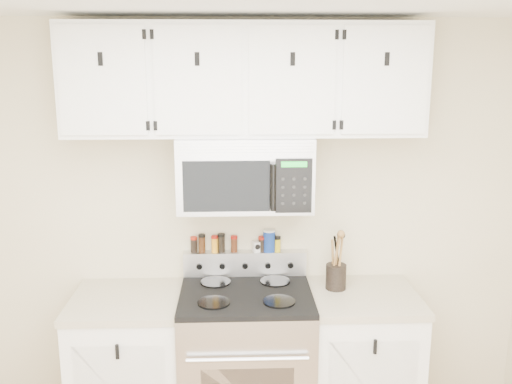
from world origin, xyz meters
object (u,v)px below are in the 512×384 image
range (246,365)px  microwave (245,172)px  salt_canister (269,241)px  utensil_crock (336,275)px

range → microwave: 1.15m
microwave → salt_canister: bearing=46.0°
range → utensil_crock: bearing=10.9°
salt_canister → microwave: bearing=-134.0°
range → microwave: size_ratio=1.45×
range → utensil_crock: 0.76m
range → microwave: microwave is taller
microwave → salt_canister: size_ratio=5.48×
microwave → salt_canister: (0.15, 0.16, -0.46)m
range → salt_canister: (0.15, 0.28, 0.68)m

